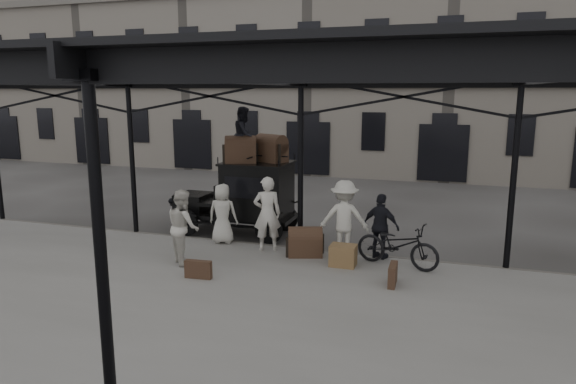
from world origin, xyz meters
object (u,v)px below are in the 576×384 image
object	(u,v)px
porter_left	(267,214)
steamer_trunk_roof_near	(241,151)
steamer_trunk_platform	(305,244)
bicycle	(398,245)
taxi	(247,195)
porter_official	(381,226)

from	to	relation	value
porter_left	steamer_trunk_roof_near	world-z (taller)	steamer_trunk_roof_near
porter_left	steamer_trunk_platform	distance (m)	1.25
porter_left	bicycle	size ratio (longest dim) A/B	0.97
taxi	porter_left	distance (m)	2.09
porter_left	porter_official	size ratio (longest dim) A/B	1.19
taxi	porter_official	world-z (taller)	taxi
porter_left	steamer_trunk_platform	world-z (taller)	porter_left
bicycle	steamer_trunk_platform	bearing A→B (deg)	102.30
porter_official	steamer_trunk_roof_near	size ratio (longest dim) A/B	1.84
steamer_trunk_roof_near	steamer_trunk_platform	size ratio (longest dim) A/B	1.04
taxi	steamer_trunk_roof_near	size ratio (longest dim) A/B	4.18
taxi	steamer_trunk_roof_near	world-z (taller)	steamer_trunk_roof_near
taxi	porter_left	xyz separation A→B (m)	(1.24, -1.68, -0.09)
porter_left	steamer_trunk_roof_near	xyz separation A→B (m)	(-1.32, 1.44, 1.39)
taxi	steamer_trunk_platform	size ratio (longest dim) A/B	4.35
porter_left	bicycle	distance (m)	3.36
steamer_trunk_roof_near	steamer_trunk_platform	xyz separation A→B (m)	(2.38, -1.59, -2.04)
porter_left	bicycle	xyz separation A→B (m)	(3.32, -0.25, -0.44)
porter_official	taxi	bearing A→B (deg)	-1.56
bicycle	porter_left	bearing A→B (deg)	100.48
porter_official	porter_left	bearing A→B (deg)	22.56
taxi	bicycle	size ratio (longest dim) A/B	1.83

